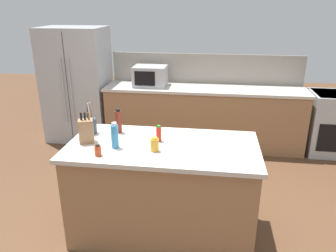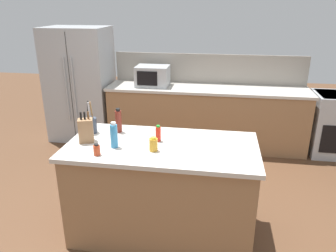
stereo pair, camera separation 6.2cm
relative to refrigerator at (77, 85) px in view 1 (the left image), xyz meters
name	(u,v)px [view 1 (the left image)]	position (x,y,z in m)	size (l,w,h in m)	color
ground_plane	(163,230)	(1.75, -2.25, -0.90)	(14.00, 14.00, 0.00)	brown
back_counter_run	(203,117)	(2.05, -0.05, -0.43)	(3.05, 0.66, 0.94)	#936B47
wall_backsplash	(206,69)	(2.05, 0.27, 0.27)	(3.01, 0.03, 0.46)	gray
kitchen_island	(163,189)	(1.75, -2.25, -0.43)	(1.73, 0.88, 0.94)	#936B47
refrigerator	(77,85)	(0.00, 0.00, 0.00)	(0.98, 0.75, 1.80)	#ADB2B7
range_oven	(334,123)	(4.00, -0.05, -0.43)	(0.76, 0.65, 0.92)	#ADB2B7
microwave	(150,76)	(1.21, -0.05, 0.19)	(0.50, 0.39, 0.30)	#ADB2B7
knife_block	(86,131)	(1.06, -2.30, 0.15)	(0.16, 0.14, 0.29)	#936B47
utensil_crock	(90,125)	(1.01, -2.07, 0.12)	(0.12, 0.12, 0.32)	#333D4C
hot_sauce_bottle	(159,134)	(1.71, -2.17, 0.11)	(0.05, 0.05, 0.16)	red
dish_soap_bottle	(115,136)	(1.35, -2.37, 0.15)	(0.07, 0.07, 0.24)	#3384BC
honey_jar	(155,145)	(1.71, -2.39, 0.10)	(0.07, 0.07, 0.13)	gold
spice_jar_paprika	(98,151)	(1.25, -2.55, 0.09)	(0.06, 0.06, 0.10)	#B73D1E
vinegar_bottle	(118,121)	(1.28, -2.01, 0.15)	(0.06, 0.06, 0.24)	maroon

